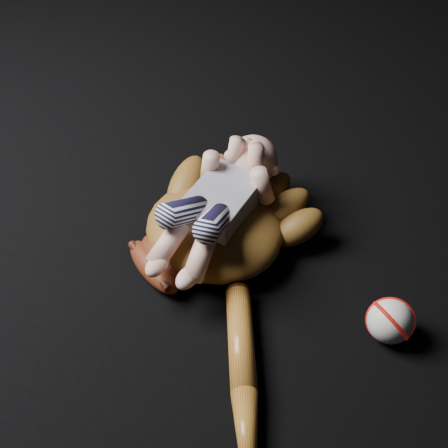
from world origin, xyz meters
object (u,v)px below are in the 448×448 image
object	(u,v)px
baseball_glove	(214,224)
baseball	(390,321)
baseball_bat	(245,408)
newborn_baby	(213,203)

from	to	relation	value
baseball_glove	baseball	xyz separation A→B (m)	(0.38, -0.03, -0.02)
baseball_glove	baseball	world-z (taller)	baseball_glove
baseball_bat	baseball	size ratio (longest dim) A/B	5.94
newborn_baby	baseball	distance (m)	0.39
baseball_glove	newborn_baby	bearing A→B (deg)	-37.62
baseball	newborn_baby	bearing A→B (deg)	176.65
baseball_glove	baseball_bat	distance (m)	0.39
baseball_bat	baseball_glove	bearing A→B (deg)	128.98
baseball_glove	baseball	distance (m)	0.39
baseball_bat	baseball	xyz separation A→B (m)	(0.14, 0.27, 0.02)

